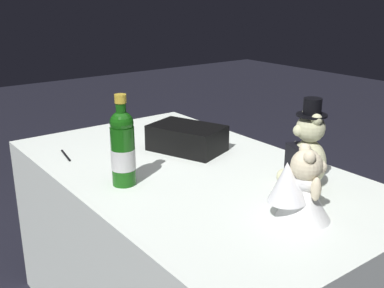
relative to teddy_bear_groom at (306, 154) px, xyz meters
name	(u,v)px	position (x,y,z in m)	size (l,w,h in m)	color
reception_table	(192,255)	(-0.35, -0.21, -0.49)	(1.52, 0.90, 0.74)	white
teddy_bear_groom	(306,154)	(0.00, 0.00, 0.00)	(0.16, 0.16, 0.31)	beige
teddy_bear_bride	(300,188)	(0.15, -0.20, -0.02)	(0.20, 0.21, 0.22)	white
champagne_bottle	(123,147)	(-0.38, -0.48, 0.02)	(0.08, 0.08, 0.32)	#145310
signing_pen	(65,155)	(-0.78, -0.53, -0.11)	(0.14, 0.03, 0.01)	black
gift_case_black	(187,138)	(-0.54, -0.10, -0.06)	(0.34, 0.28, 0.11)	black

